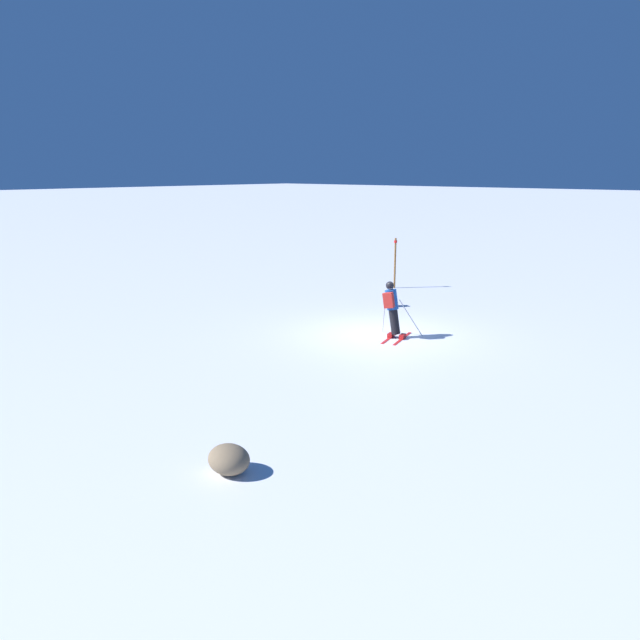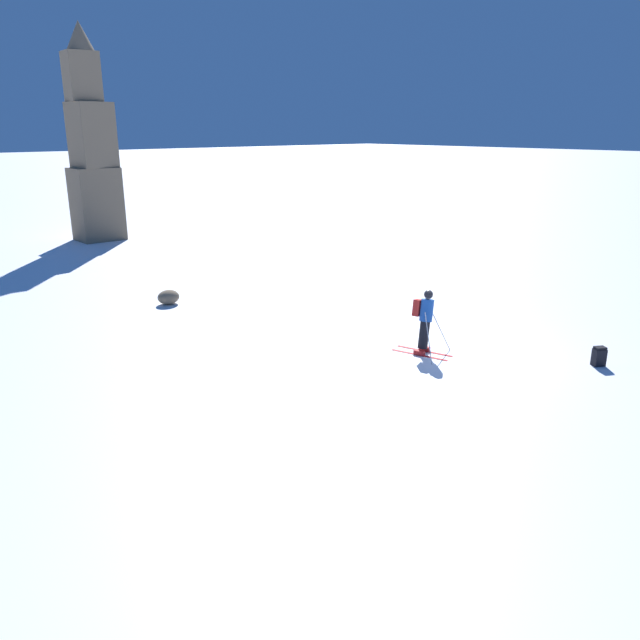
% 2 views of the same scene
% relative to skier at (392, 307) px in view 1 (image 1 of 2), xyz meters
% --- Properties ---
extents(ground_plane, '(300.00, 300.00, 0.00)m').
position_rel_skier_xyz_m(ground_plane, '(0.49, -0.07, -0.94)').
color(ground_plane, white).
extents(skier, '(1.24, 1.64, 1.71)m').
position_rel_skier_xyz_m(skier, '(0.00, 0.00, 0.00)').
color(skier, red).
rests_on(skier, ground).
extents(spare_backpack, '(0.37, 0.34, 0.50)m').
position_rel_skier_xyz_m(spare_backpack, '(2.52, -3.60, -0.69)').
color(spare_backpack, black).
rests_on(spare_backpack, ground).
extents(exposed_boulder_0, '(0.75, 0.64, 0.49)m').
position_rel_skier_xyz_m(exposed_boulder_0, '(-2.86, 8.75, -0.69)').
color(exposed_boulder_0, '#7A664C').
rests_on(exposed_boulder_0, ground).
extents(trail_marker, '(0.13, 0.13, 2.10)m').
position_rel_skier_xyz_m(trail_marker, '(4.52, -6.71, 0.21)').
color(trail_marker, brown).
rests_on(trail_marker, ground).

